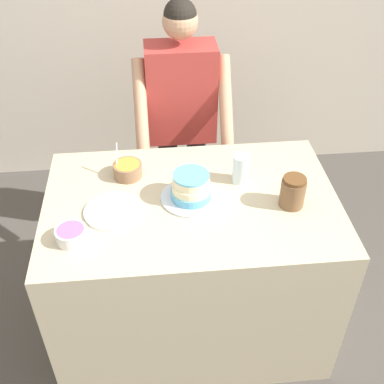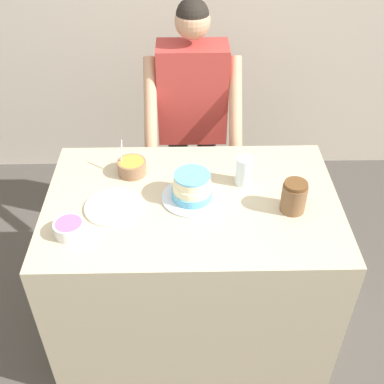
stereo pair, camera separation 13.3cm
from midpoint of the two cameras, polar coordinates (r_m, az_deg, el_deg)
name	(u,v)px [view 1 (the left image)]	position (r m, az deg, el deg)	size (l,w,h in m)	color
wall_back	(169,10)	(3.62, -3.89, 20.70)	(10.00, 0.05, 2.60)	beige
counter	(191,266)	(2.65, -1.53, -8.79)	(1.42, 0.92, 0.94)	#C6B793
person_baker	(182,110)	(2.97, -2.53, 9.69)	(0.56, 0.47, 1.64)	#2D2D38
cake	(190,188)	(2.29, -1.85, 0.42)	(0.30, 0.30, 0.14)	silver
frosting_bowl_purple	(71,234)	(2.17, -15.84, -4.88)	(0.14, 0.14, 0.06)	white
frosting_bowl_orange	(128,169)	(2.48, -9.17, 2.62)	(0.15, 0.15, 0.18)	#936B4C
drinking_glass	(241,169)	(2.40, 4.21, 2.75)	(0.08, 0.08, 0.15)	silver
ceramic_plate	(113,211)	(2.29, -10.94, -2.24)	(0.28, 0.28, 0.01)	white
stoneware_jar	(293,192)	(2.28, 10.23, -0.02)	(0.12, 0.12, 0.16)	brown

